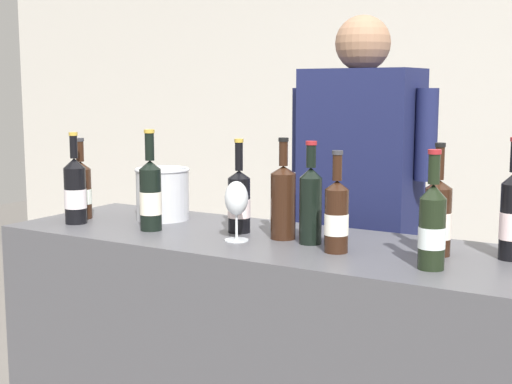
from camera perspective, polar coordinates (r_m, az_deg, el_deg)
wall_back at (r=4.75m, az=16.68°, el=7.59°), size 8.00×0.10×2.80m
counter at (r=2.51m, az=0.51°, el=-14.15°), size 1.81×0.60×0.94m
wine_bottle_0 at (r=2.34m, az=2.16°, el=-0.65°), size 0.08×0.08×0.33m
wine_bottle_1 at (r=2.44m, az=-1.35°, el=-0.70°), size 0.08×0.08×0.32m
wine_bottle_2 at (r=2.68m, az=-14.07°, el=0.08°), size 0.08×0.08×0.33m
wine_bottle_3 at (r=2.27m, az=4.30°, el=-0.85°), size 0.07×0.07×0.32m
wine_bottle_4 at (r=2.16m, az=6.37°, el=-1.87°), size 0.07×0.07×0.31m
wine_bottle_5 at (r=2.00m, az=13.72°, el=-2.58°), size 0.07×0.07×0.33m
wine_bottle_7 at (r=2.50m, az=-8.32°, el=-0.18°), size 0.08×0.08×0.35m
wine_bottle_8 at (r=2.17m, az=14.15°, el=-1.95°), size 0.08×0.08×0.33m
wine_bottle_9 at (r=2.78m, az=-13.63°, el=0.20°), size 0.08×0.08×0.30m
wine_glass at (r=2.31m, az=-1.55°, el=-0.69°), size 0.08×0.08×0.19m
ice_bucket at (r=2.71m, az=-7.38°, el=-0.11°), size 0.20×0.20×0.19m
person_server at (r=2.84m, az=8.11°, el=-4.02°), size 0.59×0.26×1.69m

